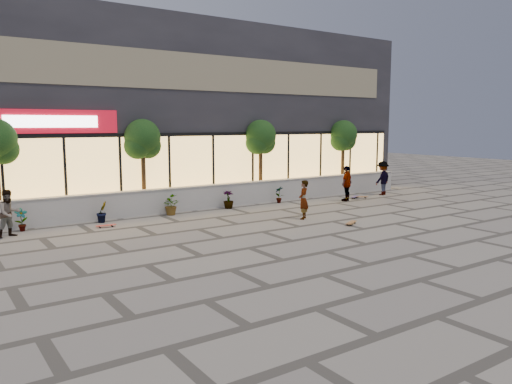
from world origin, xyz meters
TOP-DOWN VIEW (x-y plane):
  - ground at (0.00, 0.00)m, footprint 80.00×80.00m
  - planter_wall at (0.00, 7.00)m, footprint 22.00×0.42m
  - retail_building at (-0.00, 12.49)m, footprint 24.00×9.17m
  - shrub_a at (-8.50, 6.45)m, footprint 0.43×0.29m
  - shrub_b at (-5.70, 6.45)m, footprint 0.57×0.57m
  - shrub_c at (-2.90, 6.45)m, footprint 0.68×0.77m
  - shrub_d at (-0.10, 6.45)m, footprint 0.64×0.64m
  - shrub_e at (2.70, 6.45)m, footprint 0.46×0.35m
  - tree_midwest at (-3.50, 7.70)m, footprint 1.60×1.50m
  - tree_mideast at (2.50, 7.70)m, footprint 1.60×1.50m
  - tree_east at (8.00, 7.70)m, footprint 1.60×1.50m
  - skater_center at (1.05, 2.67)m, footprint 0.66×0.64m
  - skater_left at (-8.96, 5.73)m, footprint 0.93×0.83m
  - skater_right_near at (5.75, 5.08)m, footprint 1.09×0.79m
  - skater_right_far at (8.81, 5.55)m, footprint 1.27×0.91m
  - skateboard_center at (1.81, 0.81)m, footprint 0.79×0.54m
  - skateboard_left at (-5.87, 5.46)m, footprint 0.72×0.24m
  - skateboard_right_near at (7.00, 5.33)m, footprint 0.74×0.54m
  - skateboard_right_far at (6.79, 5.52)m, footprint 0.76×0.51m

SIDE VIEW (x-z plane):
  - ground at x=0.00m, z-range 0.00..0.00m
  - skateboard_left at x=-5.87m, z-range 0.03..0.11m
  - skateboard_right_near at x=7.00m, z-range 0.03..0.12m
  - skateboard_right_far at x=6.79m, z-range 0.03..0.12m
  - skateboard_center at x=1.81m, z-range 0.03..0.13m
  - shrub_a at x=-8.50m, z-range 0.00..0.81m
  - shrub_b at x=-5.70m, z-range 0.00..0.81m
  - shrub_c at x=-2.90m, z-range 0.00..0.81m
  - shrub_d at x=-0.10m, z-range 0.00..0.81m
  - shrub_e at x=2.70m, z-range 0.00..0.81m
  - planter_wall at x=0.00m, z-range 0.00..1.04m
  - skater_center at x=1.05m, z-range 0.00..1.53m
  - skater_left at x=-8.96m, z-range 0.00..1.57m
  - skater_right_near at x=5.75m, z-range 0.00..1.71m
  - skater_right_far at x=8.81m, z-range 0.00..1.78m
  - tree_midwest at x=-3.50m, z-range 1.03..4.94m
  - tree_mideast at x=2.50m, z-range 1.03..4.94m
  - tree_east at x=8.00m, z-range 1.03..4.94m
  - retail_building at x=0.00m, z-range 0.00..8.50m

